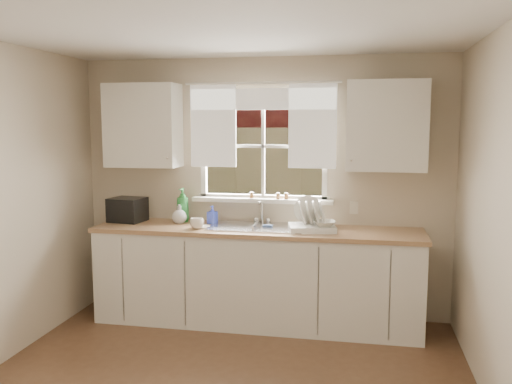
% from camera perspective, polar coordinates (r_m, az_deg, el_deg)
% --- Properties ---
extents(room_walls, '(3.62, 4.02, 2.50)m').
position_cam_1_polar(room_walls, '(3.29, -5.71, -3.98)').
color(room_walls, beige).
rests_on(room_walls, ground).
extents(ceiling, '(3.60, 4.00, 0.02)m').
position_cam_1_polar(ceiling, '(3.35, -5.66, 17.95)').
color(ceiling, silver).
rests_on(ceiling, room_walls).
extents(window, '(1.38, 0.16, 1.06)m').
position_cam_1_polar(window, '(5.26, 0.73, 3.03)').
color(window, white).
rests_on(window, room_walls).
extents(curtains, '(1.50, 0.03, 0.81)m').
position_cam_1_polar(curtains, '(5.19, 0.64, 7.92)').
color(curtains, white).
rests_on(curtains, room_walls).
extents(base_cabinets, '(3.00, 0.62, 0.87)m').
position_cam_1_polar(base_cabinets, '(5.14, 0.06, -9.01)').
color(base_cabinets, white).
rests_on(base_cabinets, ground).
extents(countertop, '(3.04, 0.65, 0.04)m').
position_cam_1_polar(countertop, '(5.03, 0.07, -4.03)').
color(countertop, '#A57A52').
rests_on(countertop, base_cabinets).
extents(upper_cabinet_left, '(0.70, 0.33, 0.80)m').
position_cam_1_polar(upper_cabinet_left, '(5.40, -11.79, 6.86)').
color(upper_cabinet_left, white).
rests_on(upper_cabinet_left, room_walls).
extents(upper_cabinet_right, '(0.70, 0.33, 0.80)m').
position_cam_1_polar(upper_cabinet_right, '(4.99, 13.57, 6.78)').
color(upper_cabinet_right, white).
rests_on(upper_cabinet_right, room_walls).
extents(wall_outlet, '(0.08, 0.01, 0.12)m').
position_cam_1_polar(wall_outlet, '(5.21, 10.27, -1.63)').
color(wall_outlet, beige).
rests_on(wall_outlet, room_walls).
extents(sill_jars, '(0.38, 0.04, 0.06)m').
position_cam_1_polar(sill_jars, '(5.21, 1.69, -0.39)').
color(sill_jars, brown).
rests_on(sill_jars, window).
extents(backyard, '(20.00, 10.00, 6.13)m').
position_cam_1_polar(backyard, '(11.69, 9.47, 15.02)').
color(backyard, '#335421').
rests_on(backyard, ground).
extents(sink, '(0.88, 0.52, 0.40)m').
position_cam_1_polar(sink, '(5.07, 0.13, -4.54)').
color(sink, '#B7B7BC').
rests_on(sink, countertop).
extents(dish_rack, '(0.46, 0.38, 0.30)m').
position_cam_1_polar(dish_rack, '(4.91, 5.88, -3.19)').
color(dish_rack, white).
rests_on(dish_rack, countertop).
extents(bowl, '(0.23, 0.23, 0.05)m').
position_cam_1_polar(bowl, '(4.86, 7.20, -3.31)').
color(bowl, silver).
rests_on(bowl, dish_rack).
extents(soap_bottle_a, '(0.15, 0.15, 0.33)m').
position_cam_1_polar(soap_bottle_a, '(5.36, -7.73, -1.36)').
color(soap_bottle_a, '#2D8B3E').
rests_on(soap_bottle_a, countertop).
extents(soap_bottle_b, '(0.10, 0.10, 0.18)m').
position_cam_1_polar(soap_bottle_b, '(5.23, -4.62, -2.40)').
color(soap_bottle_b, '#3345C0').
rests_on(soap_bottle_b, countertop).
extents(soap_bottle_c, '(0.18, 0.18, 0.18)m').
position_cam_1_polar(soap_bottle_c, '(5.29, -8.08, -2.30)').
color(soap_bottle_c, beige).
rests_on(soap_bottle_c, countertop).
extents(saucer, '(0.17, 0.17, 0.01)m').
position_cam_1_polar(saucer, '(5.08, -5.76, -3.65)').
color(saucer, silver).
rests_on(saucer, countertop).
extents(cup, '(0.15, 0.15, 0.10)m').
position_cam_1_polar(cup, '(5.01, -6.23, -3.31)').
color(cup, white).
rests_on(cup, countertop).
extents(black_appliance, '(0.36, 0.32, 0.23)m').
position_cam_1_polar(black_appliance, '(5.49, -13.37, -1.81)').
color(black_appliance, black).
rests_on(black_appliance, countertop).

